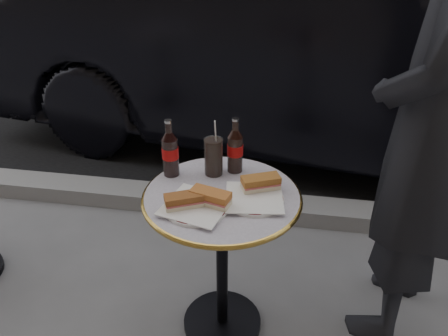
% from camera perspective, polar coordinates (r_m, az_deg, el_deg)
% --- Properties ---
extents(ground, '(80.00, 80.00, 0.00)m').
position_cam_1_polar(ground, '(2.18, -0.23, -19.65)').
color(ground, slate).
rests_on(ground, ground).
extents(asphalt_road, '(40.00, 8.00, 0.00)m').
position_cam_1_polar(asphalt_road, '(6.61, 7.23, 15.31)').
color(asphalt_road, black).
rests_on(asphalt_road, ground).
extents(curb, '(40.00, 0.20, 0.12)m').
position_cam_1_polar(curb, '(2.81, 2.82, -5.00)').
color(curb, gray).
rests_on(curb, ground).
extents(bistro_table, '(0.62, 0.62, 0.73)m').
position_cam_1_polar(bistro_table, '(1.92, -0.25, -12.57)').
color(bistro_table, '#BAB2C4').
rests_on(bistro_table, ground).
extents(plate_left, '(0.31, 0.31, 0.01)m').
position_cam_1_polar(plate_left, '(1.61, -3.62, -5.10)').
color(plate_left, white).
rests_on(plate_left, bistro_table).
extents(plate_right, '(0.24, 0.24, 0.01)m').
position_cam_1_polar(plate_right, '(1.65, 3.96, -4.08)').
color(plate_right, white).
rests_on(plate_right, bistro_table).
extents(sandwich_left_a, '(0.15, 0.12, 0.05)m').
position_cam_1_polar(sandwich_left_a, '(1.59, -5.27, -4.33)').
color(sandwich_left_a, brown).
rests_on(sandwich_left_a, plate_left).
extents(sandwich_left_b, '(0.16, 0.11, 0.05)m').
position_cam_1_polar(sandwich_left_b, '(1.60, -1.77, -3.95)').
color(sandwich_left_b, '#B3652D').
rests_on(sandwich_left_b, plate_left).
extents(sandwich_right, '(0.16, 0.12, 0.05)m').
position_cam_1_polar(sandwich_right, '(1.69, 4.80, -2.01)').
color(sandwich_right, '#A16129').
rests_on(sandwich_right, plate_right).
extents(cola_bottle_left, '(0.07, 0.07, 0.25)m').
position_cam_1_polar(cola_bottle_left, '(1.77, -7.07, 2.61)').
color(cola_bottle_left, black).
rests_on(cola_bottle_left, bistro_table).
extents(cola_bottle_right, '(0.07, 0.07, 0.24)m').
position_cam_1_polar(cola_bottle_right, '(1.79, 1.47, 3.01)').
color(cola_bottle_right, black).
rests_on(cola_bottle_right, bistro_table).
extents(cola_glass, '(0.10, 0.10, 0.16)m').
position_cam_1_polar(cola_glass, '(1.78, -1.37, 1.51)').
color(cola_glass, black).
rests_on(cola_glass, bistro_table).
extents(parked_car, '(2.38, 5.07, 1.60)m').
position_cam_1_polar(parked_car, '(3.52, 10.31, 15.43)').
color(parked_car, black).
rests_on(parked_car, ground).
extents(pedestrian, '(0.71, 0.84, 1.95)m').
position_cam_1_polar(pedestrian, '(1.81, 25.50, 4.54)').
color(pedestrian, black).
rests_on(pedestrian, ground).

